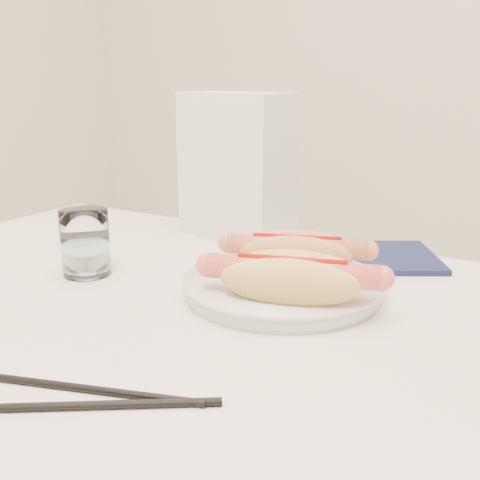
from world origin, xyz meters
The scene contains 9 objects.
table centered at (0.00, 0.00, 0.69)m, with size 1.20×0.80×0.75m.
plate centered at (0.03, 0.13, 0.76)m, with size 0.24×0.24×0.02m, color silver.
hotdog_left centered at (0.03, 0.17, 0.79)m, with size 0.18×0.12×0.05m.
hotdog_right centered at (0.07, 0.07, 0.80)m, with size 0.20×0.12×0.05m.
water_glass centered at (-0.24, 0.06, 0.80)m, with size 0.07×0.07×0.09m, color silver.
chopstick_near centered at (0.01, -0.20, 0.75)m, with size 0.01×0.01×0.24m, color black.
chopstick_far centered at (-0.01, -0.18, 0.75)m, with size 0.01×0.01×0.22m, color black.
napkin_box centered at (-0.17, 0.35, 0.87)m, with size 0.18×0.10×0.24m, color silver.
navy_napkin centered at (0.09, 0.34, 0.75)m, with size 0.16×0.16×0.01m, color #13193D.
Camera 1 is at (0.35, -0.50, 1.01)m, focal length 44.74 mm.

